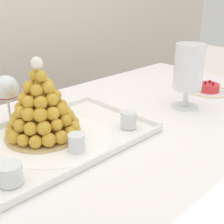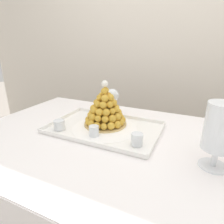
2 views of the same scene
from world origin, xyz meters
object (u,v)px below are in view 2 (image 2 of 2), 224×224
object	(u,v)px
croquembouche	(105,109)
dessert_cup_mid_left	(94,131)
macaron_goblet	(221,129)
wine_glass	(112,96)
dessert_cup_left	(59,125)
dessert_cup_centre	(137,140)
serving_tray	(104,128)

from	to	relation	value
croquembouche	dessert_cup_mid_left	world-z (taller)	croquembouche
croquembouche	macaron_goblet	bearing A→B (deg)	-17.37
croquembouche	wine_glass	world-z (taller)	croquembouche
dessert_cup_left	dessert_cup_centre	xyz separation A→B (m)	(0.43, 0.01, 0.00)
serving_tray	wine_glass	size ratio (longest dim) A/B	3.31
croquembouche	wine_glass	bearing A→B (deg)	101.19
serving_tray	macaron_goblet	xyz separation A→B (m)	(0.53, -0.13, 0.15)
wine_glass	dessert_cup_mid_left	bearing A→B (deg)	-81.63
dessert_cup_mid_left	wine_glass	world-z (taller)	wine_glass
dessert_cup_mid_left	macaron_goblet	size ratio (longest dim) A/B	0.21
serving_tray	wine_glass	world-z (taller)	wine_glass
croquembouche	dessert_cup_mid_left	distance (m)	0.17
dessert_cup_mid_left	croquembouche	bearing A→B (deg)	95.36
serving_tray	wine_glass	distance (m)	0.24
dessert_cup_centre	macaron_goblet	world-z (taller)	macaron_goblet
macaron_goblet	croquembouche	bearing A→B (deg)	162.63
dessert_cup_left	dessert_cup_mid_left	size ratio (longest dim) A/B	1.14
croquembouche	macaron_goblet	world-z (taller)	croquembouche
serving_tray	croquembouche	distance (m)	0.11
dessert_cup_mid_left	dessert_cup_centre	size ratio (longest dim) A/B	0.94
dessert_cup_mid_left	macaron_goblet	xyz separation A→B (m)	(0.53, -0.02, 0.13)
serving_tray	dessert_cup_left	size ratio (longest dim) A/B	9.93
dessert_cup_left	wine_glass	distance (m)	0.37
serving_tray	wine_glass	xyz separation A→B (m)	(-0.05, 0.20, 0.12)
serving_tray	croquembouche	world-z (taller)	croquembouche
croquembouche	dessert_cup_left	world-z (taller)	croquembouche
dessert_cup_centre	wine_glass	distance (m)	0.42
dessert_cup_left	dessert_cup_centre	size ratio (longest dim) A/B	1.06
dessert_cup_left	dessert_cup_mid_left	xyz separation A→B (m)	(0.21, 0.01, 0.00)
dessert_cup_centre	wine_glass	world-z (taller)	wine_glass
dessert_cup_centre	macaron_goblet	bearing A→B (deg)	-4.12
dessert_cup_left	dessert_cup_centre	bearing A→B (deg)	1.77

